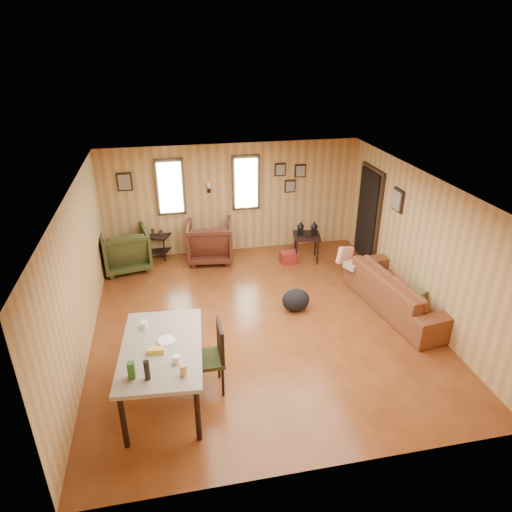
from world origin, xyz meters
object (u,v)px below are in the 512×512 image
Objects in this scene: sofa at (402,285)px; recliner_brown at (210,239)px; dining_table at (161,353)px; end_table at (158,241)px; recliner_green at (125,247)px; side_table at (307,234)px.

sofa is 4.04m from recliner_brown.
dining_table is at bearing 82.82° from recliner_brown.
recliner_brown reaches higher than end_table.
end_table is at bearing 46.40° from sofa.
recliner_brown is at bearing 170.47° from recliner_green.
end_table is 0.37× the size of dining_table.
sofa is at bearing -36.03° from end_table.
end_table is at bearing 94.90° from dining_table.
recliner_green reaches higher than sofa.
recliner_green is at bearing -145.93° from end_table.
recliner_brown is 4.28m from dining_table.
recliner_green is at bearing 54.32° from sofa.
recliner_brown reaches higher than recliner_green.
end_table is at bearing 165.65° from side_table.
dining_table is (0.71, -4.07, 0.30)m from recliner_green.
recliner_green reaches higher than side_table.
recliner_brown is 1.08× the size of side_table.
recliner_green reaches higher than end_table.
recliner_brown is at bearing 168.55° from side_table.
recliner_brown is at bearing 41.68° from sofa.
recliner_green is 1.07× the size of side_table.
side_table is (3.78, -0.35, 0.13)m from recliner_green.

